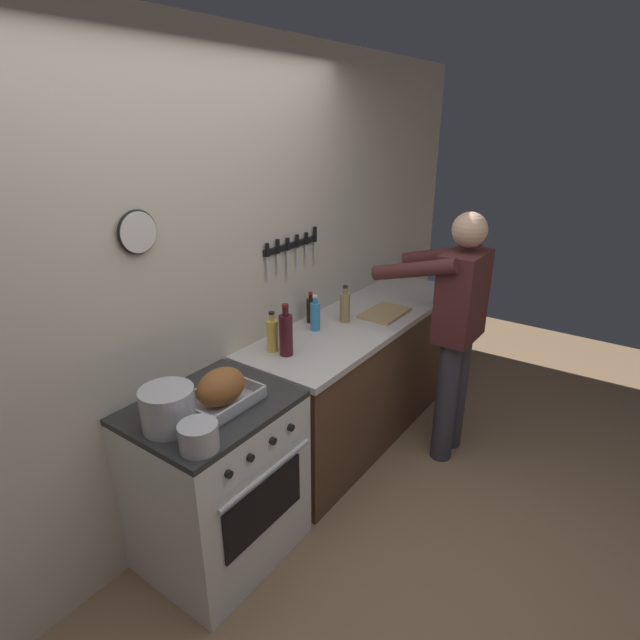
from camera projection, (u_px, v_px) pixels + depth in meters
ground_plane at (408, 614)px, 2.35m from camera, size 8.00×8.00×0.00m
wall_back at (187, 298)px, 2.59m from camera, size 6.00×0.13×2.60m
counter_block at (362, 373)px, 3.62m from camera, size 2.03×0.65×0.90m
stove at (218, 481)px, 2.55m from camera, size 0.76×0.67×0.90m
person_cook at (456, 324)px, 3.18m from camera, size 0.51×0.63×1.66m
roasting_pan at (221, 389)px, 2.35m from camera, size 0.35×0.26×0.18m
stock_pot at (168, 408)px, 2.18m from camera, size 0.24×0.24×0.19m
saucepan at (199, 437)px, 2.04m from camera, size 0.16×0.16×0.12m
cutting_board at (385, 313)px, 3.47m from camera, size 0.36×0.24×0.02m
bottle_hot_sauce at (285, 325)px, 3.10m from camera, size 0.05×0.05×0.18m
bottle_dish_soap at (315, 316)px, 3.18m from camera, size 0.06×0.06×0.24m
bottle_cooking_oil at (272, 335)px, 2.90m from camera, size 0.07×0.07×0.24m
bottle_soy_sauce at (311, 310)px, 3.31m from camera, size 0.06×0.06×0.21m
bottle_vinegar at (345, 307)px, 3.32m from camera, size 0.07×0.07×0.25m
bottle_wine_red at (286, 334)px, 2.84m from camera, size 0.08×0.08×0.31m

